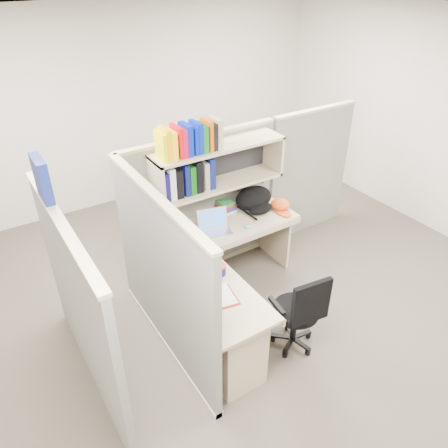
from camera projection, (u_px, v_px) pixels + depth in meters
ground at (247, 310)px, 4.54m from camera, size 6.00×6.00×0.00m
room_shell at (252, 167)px, 3.67m from camera, size 6.00×6.00×6.00m
cubicle at (192, 227)px, 4.21m from camera, size 3.79×1.84×1.95m
desk at (229, 309)px, 3.91m from camera, size 1.74×1.75×0.73m
laptop at (216, 223)px, 4.39m from camera, size 0.38×0.38×0.23m
backpack at (257, 200)px, 4.76m from camera, size 0.50×0.43×0.26m
orange_cap at (280, 204)px, 4.83m from camera, size 0.27×0.29×0.11m
snack_canister at (220, 269)px, 3.85m from camera, size 0.10×0.10×0.10m
tissue_box at (202, 309)px, 3.38m from camera, size 0.14×0.14×0.17m
mouse at (248, 226)px, 4.52m from camera, size 0.09×0.06×0.03m
paper_cup at (202, 216)px, 4.64m from camera, size 0.07×0.07×0.09m
book_stack at (224, 205)px, 4.80m from camera, size 0.21×0.26×0.12m
loose_paper at (221, 296)px, 3.63m from camera, size 0.25×0.30×0.00m
task_chair at (297, 322)px, 3.95m from camera, size 0.48×0.45×0.89m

